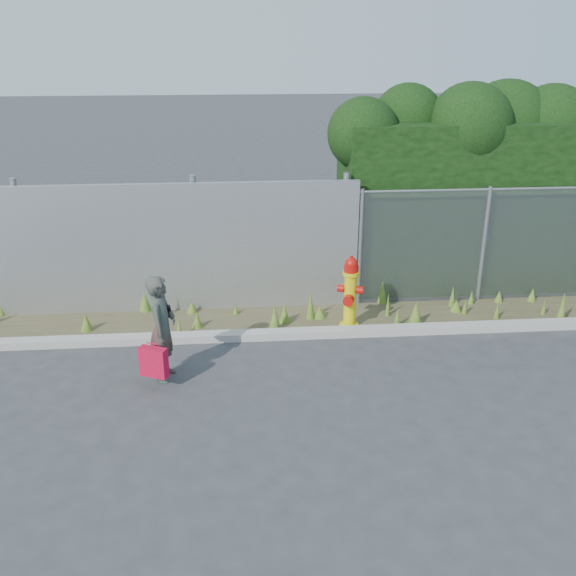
{
  "coord_description": "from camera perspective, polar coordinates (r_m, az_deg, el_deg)",
  "views": [
    {
      "loc": [
        -0.99,
        -7.14,
        4.52
      ],
      "look_at": [
        -0.3,
        1.4,
        1.0
      ],
      "focal_mm": 40.0,
      "sensor_mm": 36.0,
      "label": 1
    }
  ],
  "objects": [
    {
      "name": "black_shoulder_bag",
      "position": [
        8.85,
        -11.07,
        -2.09
      ],
      "size": [
        0.21,
        0.09,
        0.16
      ],
      "rotation": [
        0.0,
        0.0,
        0.17
      ],
      "color": "black"
    },
    {
      "name": "red_tote_bag",
      "position": [
        8.72,
        -11.85,
        -6.46
      ],
      "size": [
        0.37,
        0.14,
        0.49
      ],
      "rotation": [
        0.0,
        0.0,
        -0.42
      ],
      "color": "#B30A2B"
    },
    {
      "name": "ground",
      "position": [
        8.51,
        2.81,
        -9.78
      ],
      "size": [
        80.0,
        80.0,
        0.0
      ],
      "primitive_type": "plane",
      "color": "#343437",
      "rests_on": "ground"
    },
    {
      "name": "hedge",
      "position": [
        12.7,
        21.5,
        9.59
      ],
      "size": [
        7.64,
        2.09,
        3.66
      ],
      "color": "black",
      "rests_on": "ground"
    },
    {
      "name": "fire_hydrant",
      "position": [
        10.16,
        5.56,
        -0.51
      ],
      "size": [
        0.41,
        0.37,
        1.23
      ],
      "rotation": [
        0.0,
        0.0,
        -0.33
      ],
      "color": "#DAC90B",
      "rests_on": "ground"
    },
    {
      "name": "chainlink_fence",
      "position": [
        11.94,
        21.7,
        3.71
      ],
      "size": [
        6.5,
        0.07,
        2.05
      ],
      "color": "gray",
      "rests_on": "ground"
    },
    {
      "name": "corrugated_fence",
      "position": [
        10.95,
        -16.29,
        3.21
      ],
      "size": [
        8.5,
        0.21,
        2.3
      ],
      "color": "#A1A3A8",
      "rests_on": "ground"
    },
    {
      "name": "weed_strip",
      "position": [
        10.56,
        -0.45,
        -2.26
      ],
      "size": [
        16.0,
        1.28,
        0.53
      ],
      "color": "#463F28",
      "rests_on": "ground"
    },
    {
      "name": "curb",
      "position": [
        10.04,
        1.53,
        -4.05
      ],
      "size": [
        16.0,
        0.22,
        0.12
      ],
      "primitive_type": "cube",
      "color": "#9E998E",
      "rests_on": "ground"
    },
    {
      "name": "woman",
      "position": [
        8.79,
        -11.12,
        -3.51
      ],
      "size": [
        0.45,
        0.6,
        1.5
      ],
      "primitive_type": "imported",
      "rotation": [
        0.0,
        0.0,
        1.4
      ],
      "color": "#0F6451",
      "rests_on": "ground"
    }
  ]
}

